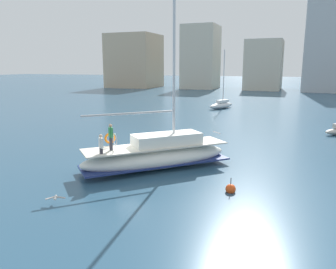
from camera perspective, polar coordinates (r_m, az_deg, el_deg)
name	(u,v)px	position (r m, az deg, el deg)	size (l,w,h in m)	color
ground_plane	(135,167)	(21.51, -5.65, -5.61)	(400.00, 400.00, 0.00)	#284C66
main_sailboat	(158,154)	(21.02, -1.79, -3.37)	(8.44, 8.53, 13.71)	white
moored_sloop_near	(221,105)	(51.63, 9.11, 5.08)	(3.38, 5.66, 8.74)	silver
seagull	(55,198)	(16.69, -18.70, -10.22)	(0.85, 0.58, 0.16)	silver
mooring_buoy	(231,189)	(17.62, 10.66, -9.16)	(0.53, 0.53, 0.86)	#EA4C19
waterfront_buildings	(271,54)	(95.04, 17.16, 12.98)	(88.45, 16.52, 23.99)	#C6AD8E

